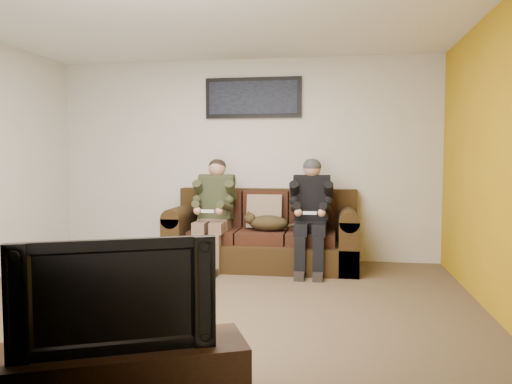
% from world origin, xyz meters
% --- Properties ---
extents(floor, '(5.00, 5.00, 0.00)m').
position_xyz_m(floor, '(0.00, 0.00, 0.00)').
color(floor, brown).
rests_on(floor, ground).
extents(ceiling, '(5.00, 5.00, 0.00)m').
position_xyz_m(ceiling, '(0.00, 0.00, 2.60)').
color(ceiling, silver).
rests_on(ceiling, ground).
extents(wall_back, '(5.00, 0.00, 5.00)m').
position_xyz_m(wall_back, '(0.00, 2.25, 1.30)').
color(wall_back, beige).
rests_on(wall_back, ground).
extents(wall_front, '(5.00, 0.00, 5.00)m').
position_xyz_m(wall_front, '(0.00, -2.25, 1.30)').
color(wall_front, beige).
rests_on(wall_front, ground).
extents(wall_right, '(0.00, 4.50, 4.50)m').
position_xyz_m(wall_right, '(2.50, 0.00, 1.30)').
color(wall_right, beige).
rests_on(wall_right, ground).
extents(accent_wall_right, '(0.00, 4.50, 4.50)m').
position_xyz_m(accent_wall_right, '(2.49, 0.00, 1.30)').
color(accent_wall_right, '#C39213').
rests_on(accent_wall_right, ground).
extents(sofa, '(2.27, 0.98, 0.93)m').
position_xyz_m(sofa, '(0.31, 1.83, 0.35)').
color(sofa, '#32210F').
rests_on(sofa, ground).
extents(throw_pillow, '(0.43, 0.21, 0.43)m').
position_xyz_m(throw_pillow, '(0.31, 1.87, 0.66)').
color(throw_pillow, '#8B715B').
rests_on(throw_pillow, sofa).
extents(throw_blanket, '(0.46, 0.23, 0.08)m').
position_xyz_m(throw_blanket, '(-0.37, 2.12, 0.93)').
color(throw_blanket, tan).
rests_on(throw_blanket, sofa).
extents(person_left, '(0.51, 0.87, 1.31)m').
position_xyz_m(person_left, '(-0.27, 1.64, 0.74)').
color(person_left, brown).
rests_on(person_left, sofa).
extents(person_right, '(0.51, 0.86, 1.32)m').
position_xyz_m(person_right, '(0.90, 1.64, 0.74)').
color(person_right, black).
rests_on(person_right, sofa).
extents(cat, '(0.66, 0.26, 0.24)m').
position_xyz_m(cat, '(0.38, 1.64, 0.55)').
color(cat, '#49381C').
rests_on(cat, sofa).
extents(framed_poster, '(1.25, 0.05, 0.52)m').
position_xyz_m(framed_poster, '(0.11, 2.22, 2.10)').
color(framed_poster, black).
rests_on(framed_poster, wall_back).
extents(television, '(0.92, 0.50, 0.55)m').
position_xyz_m(television, '(0.12, -1.95, 0.68)').
color(television, black).
rests_on(television, tv_stand).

